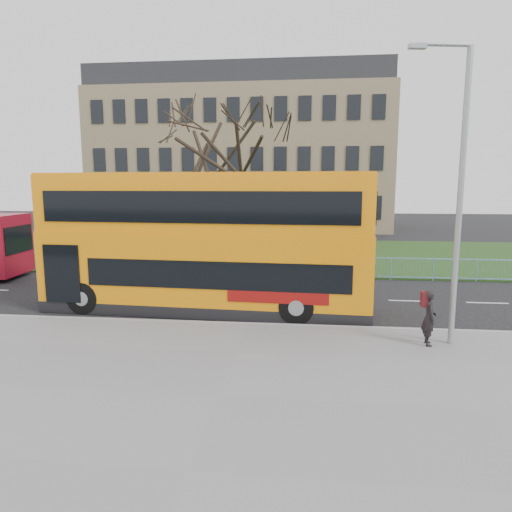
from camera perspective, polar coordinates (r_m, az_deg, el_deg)
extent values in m
plane|color=black|center=(16.60, -0.30, -7.23)|extent=(120.00, 120.00, 0.00)
cube|color=slate|center=(10.33, -4.72, -17.30)|extent=(80.00, 10.50, 0.12)
cube|color=gray|center=(15.11, -0.97, -8.61)|extent=(80.00, 0.20, 0.14)
cube|color=#203C16|center=(30.54, 2.72, 0.29)|extent=(80.00, 15.40, 0.08)
cube|color=#8A7558|center=(51.35, -1.48, 11.58)|extent=(30.00, 15.00, 14.00)
cube|color=orange|center=(16.93, -6.25, -1.72)|extent=(11.97, 3.46, 2.20)
cube|color=orange|center=(16.74, -6.33, 2.62)|extent=(11.97, 3.46, 0.38)
cube|color=orange|center=(16.65, -6.40, 6.64)|extent=(11.91, 3.40, 1.97)
cube|color=black|center=(15.39, -5.24, -2.45)|extent=(9.12, 0.54, 0.96)
cube|color=black|center=(15.32, -7.81, 6.05)|extent=(10.88, 0.63, 1.07)
cylinder|color=black|center=(17.60, -20.78, -4.92)|extent=(1.19, 0.38, 1.17)
cylinder|color=black|center=(15.33, 5.06, -6.37)|extent=(1.19, 0.38, 1.17)
imported|color=black|center=(13.84, 20.83, -7.22)|extent=(0.40, 0.59, 1.58)
cylinder|color=#999DA1|center=(13.73, 24.13, 6.23)|extent=(0.16, 0.16, 8.08)
cylinder|color=#999DA1|center=(13.88, 22.47, 23.22)|extent=(1.41, 0.34, 0.10)
cube|color=#999DA1|center=(13.59, 19.53, 23.48)|extent=(0.48, 0.26, 0.12)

